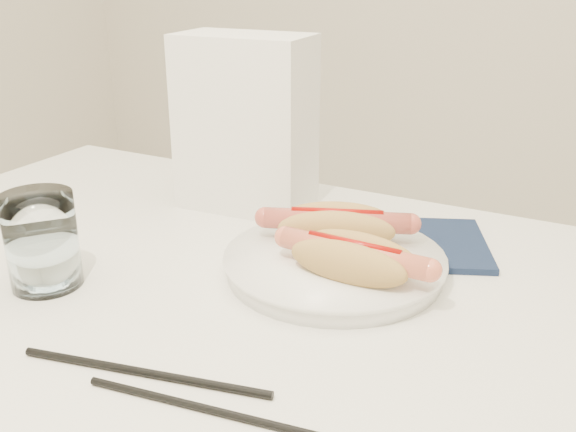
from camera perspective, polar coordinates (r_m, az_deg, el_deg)
The scene contains 9 objects.
table at distance 0.73m, azimuth -3.70°, elevation -11.96°, with size 1.20×0.80×0.75m.
plate at distance 0.76m, azimuth 4.03°, elevation -4.33°, with size 0.25×0.25×0.02m, color white.
hotdog_left at distance 0.79m, azimuth 4.25°, elevation -0.90°, with size 0.17×0.11×0.05m.
hotdog_right at distance 0.71m, azimuth 5.70°, elevation -3.71°, with size 0.17×0.07×0.05m.
water_glass at distance 0.77m, azimuth -20.60°, elevation -2.02°, with size 0.08×0.08×0.11m, color white.
chopstick_near at distance 0.61m, azimuth -12.41°, elevation -13.11°, with size 0.01×0.01×0.24m, color black.
chopstick_far at distance 0.56m, azimuth -7.27°, elevation -16.23°, with size 0.01×0.01×0.21m, color black.
napkin_box at distance 0.94m, azimuth -3.71°, elevation 8.00°, with size 0.18×0.10×0.25m, color white.
navy_napkin at distance 0.85m, azimuth 11.67°, elevation -2.34°, with size 0.16×0.16×0.01m, color #121E3A.
Camera 1 is at (0.32, -0.52, 1.10)m, focal length 40.95 mm.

